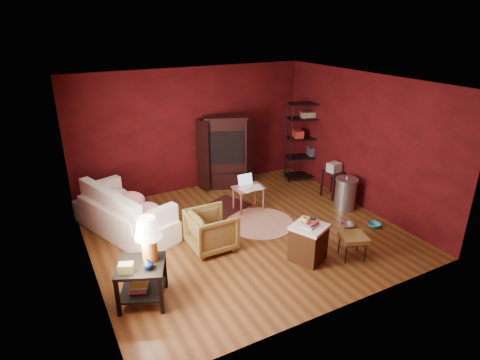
{
  "coord_description": "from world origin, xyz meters",
  "views": [
    {
      "loc": [
        -3.22,
        -5.84,
        3.8
      ],
      "look_at": [
        0.0,
        0.2,
        1.0
      ],
      "focal_mm": 30.0,
      "sensor_mm": 36.0,
      "label": 1
    }
  ],
  "objects_px": {
    "sofa": "(124,211)",
    "armchair": "(211,228)",
    "wire_shelving": "(307,138)",
    "side_table": "(145,253)",
    "laptop_desk": "(248,189)",
    "tv_armoire": "(226,151)",
    "hamper": "(308,242)"
  },
  "relations": [
    {
      "from": "hamper",
      "to": "tv_armoire",
      "type": "distance_m",
      "value": 3.54
    },
    {
      "from": "side_table",
      "to": "wire_shelving",
      "type": "relative_size",
      "value": 0.66
    },
    {
      "from": "armchair",
      "to": "wire_shelving",
      "type": "xyz_separation_m",
      "value": [
        3.41,
        1.89,
        0.67
      ]
    },
    {
      "from": "side_table",
      "to": "hamper",
      "type": "relative_size",
      "value": 1.74
    },
    {
      "from": "hamper",
      "to": "wire_shelving",
      "type": "relative_size",
      "value": 0.38
    },
    {
      "from": "wire_shelving",
      "to": "side_table",
      "type": "bearing_deg",
      "value": -132.97
    },
    {
      "from": "laptop_desk",
      "to": "tv_armoire",
      "type": "bearing_deg",
      "value": 83.26
    },
    {
      "from": "side_table",
      "to": "laptop_desk",
      "type": "bearing_deg",
      "value": 34.61
    },
    {
      "from": "armchair",
      "to": "side_table",
      "type": "bearing_deg",
      "value": 121.14
    },
    {
      "from": "sofa",
      "to": "armchair",
      "type": "relative_size",
      "value": 2.89
    },
    {
      "from": "sofa",
      "to": "laptop_desk",
      "type": "bearing_deg",
      "value": -116.75
    },
    {
      "from": "hamper",
      "to": "tv_armoire",
      "type": "xyz_separation_m",
      "value": [
        0.2,
        3.49,
        0.56
      ]
    },
    {
      "from": "hamper",
      "to": "laptop_desk",
      "type": "distance_m",
      "value": 2.12
    },
    {
      "from": "sofa",
      "to": "side_table",
      "type": "bearing_deg",
      "value": 154.86
    },
    {
      "from": "sofa",
      "to": "tv_armoire",
      "type": "xyz_separation_m",
      "value": [
        2.68,
        1.12,
        0.45
      ]
    },
    {
      "from": "armchair",
      "to": "laptop_desk",
      "type": "relative_size",
      "value": 1.03
    },
    {
      "from": "sofa",
      "to": "wire_shelving",
      "type": "bearing_deg",
      "value": -103.4
    },
    {
      "from": "armchair",
      "to": "wire_shelving",
      "type": "relative_size",
      "value": 0.4
    },
    {
      "from": "hamper",
      "to": "tv_armoire",
      "type": "bearing_deg",
      "value": 86.79
    },
    {
      "from": "armchair",
      "to": "hamper",
      "type": "relative_size",
      "value": 1.05
    },
    {
      "from": "wire_shelving",
      "to": "hamper",
      "type": "bearing_deg",
      "value": -108.24
    },
    {
      "from": "armchair",
      "to": "tv_armoire",
      "type": "xyz_separation_m",
      "value": [
        1.46,
        2.4,
        0.5
      ]
    },
    {
      "from": "tv_armoire",
      "to": "side_table",
      "type": "bearing_deg",
      "value": -109.35
    },
    {
      "from": "laptop_desk",
      "to": "tv_armoire",
      "type": "distance_m",
      "value": 1.45
    },
    {
      "from": "armchair",
      "to": "hamper",
      "type": "distance_m",
      "value": 1.67
    },
    {
      "from": "hamper",
      "to": "wire_shelving",
      "type": "distance_m",
      "value": 3.74
    },
    {
      "from": "laptop_desk",
      "to": "tv_armoire",
      "type": "height_order",
      "value": "tv_armoire"
    },
    {
      "from": "tv_armoire",
      "to": "wire_shelving",
      "type": "xyz_separation_m",
      "value": [
        1.95,
        -0.51,
        0.17
      ]
    },
    {
      "from": "armchair",
      "to": "wire_shelving",
      "type": "height_order",
      "value": "wire_shelving"
    },
    {
      "from": "side_table",
      "to": "hamper",
      "type": "bearing_deg",
      "value": -5.83
    },
    {
      "from": "armchair",
      "to": "tv_armoire",
      "type": "relative_size",
      "value": 0.45
    },
    {
      "from": "side_table",
      "to": "tv_armoire",
      "type": "height_order",
      "value": "tv_armoire"
    }
  ]
}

